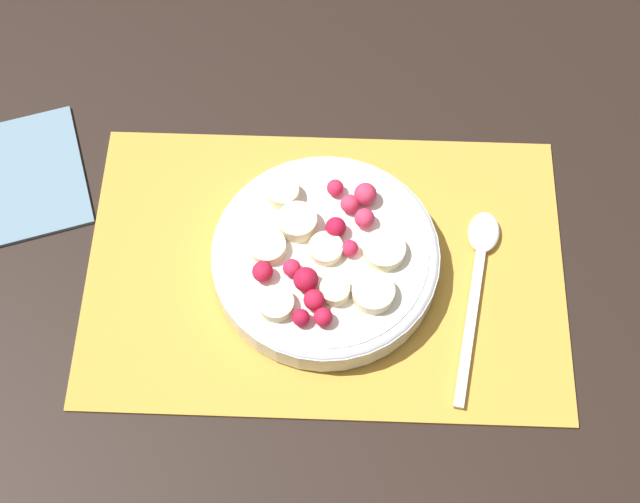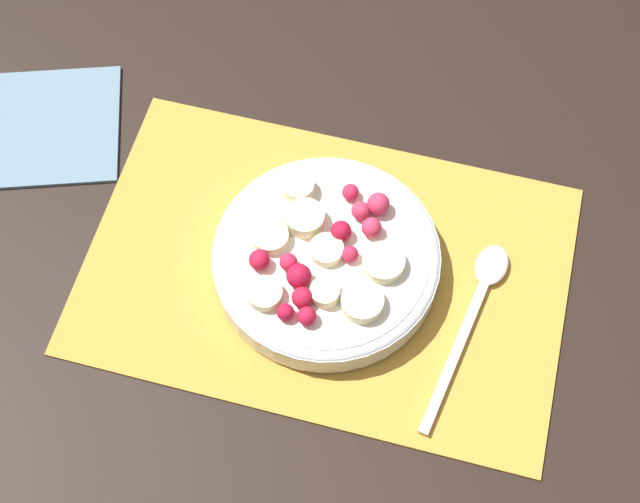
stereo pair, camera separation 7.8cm
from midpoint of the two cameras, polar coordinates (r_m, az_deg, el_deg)
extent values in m
plane|color=black|center=(0.82, -2.36, -1.38)|extent=(3.00, 3.00, 0.00)
cube|color=gold|center=(0.82, -2.37, -1.29)|extent=(0.44, 0.29, 0.01)
cylinder|color=silver|center=(0.80, -2.78, -1.03)|extent=(0.20, 0.20, 0.03)
torus|color=silver|center=(0.79, -2.81, -0.70)|extent=(0.20, 0.20, 0.01)
cylinder|color=white|center=(0.79, -2.82, -0.56)|extent=(0.18, 0.18, 0.00)
cylinder|color=beige|center=(0.81, -5.15, 3.49)|extent=(0.04, 0.04, 0.01)
cylinder|color=#F4EAB7|center=(0.78, 1.30, -0.17)|extent=(0.04, 0.04, 0.01)
cylinder|color=#F4EAB7|center=(0.78, -2.63, -0.29)|extent=(0.04, 0.04, 0.01)
cylinder|color=#F4EAB7|center=(0.76, 0.52, -2.93)|extent=(0.05, 0.05, 0.01)
cylinder|color=#F4EAB7|center=(0.79, -4.26, 1.62)|extent=(0.05, 0.05, 0.01)
cylinder|color=#F4EAB7|center=(0.79, -6.20, 0.19)|extent=(0.05, 0.05, 0.01)
cylinder|color=beige|center=(0.76, -1.97, -2.82)|extent=(0.03, 0.03, 0.01)
cylinder|color=beige|center=(0.76, -5.75, -3.64)|extent=(0.04, 0.04, 0.01)
sphere|color=#D12347|center=(0.81, -1.76, 3.84)|extent=(0.02, 0.02, 0.02)
sphere|color=#B21433|center=(0.76, -3.82, -2.09)|extent=(0.02, 0.02, 0.02)
sphere|color=#B21433|center=(0.75, -4.18, -4.54)|extent=(0.02, 0.02, 0.02)
sphere|color=red|center=(0.77, -6.57, -1.57)|extent=(0.02, 0.02, 0.02)
sphere|color=#B21433|center=(0.79, -1.81, 1.28)|extent=(0.02, 0.02, 0.02)
sphere|color=#DB3356|center=(0.79, 0.07, 1.88)|extent=(0.02, 0.02, 0.02)
sphere|color=red|center=(0.75, -2.50, -4.52)|extent=(0.02, 0.02, 0.02)
sphere|color=#D12347|center=(0.78, -0.91, -0.07)|extent=(0.01, 0.01, 0.01)
sphere|color=red|center=(0.76, -3.31, -3.40)|extent=(0.02, 0.02, 0.02)
sphere|color=#DB3356|center=(0.80, 0.17, 3.44)|extent=(0.02, 0.02, 0.02)
sphere|color=#D12347|center=(0.77, -4.69, -1.34)|extent=(0.02, 0.02, 0.02)
sphere|color=#DB3356|center=(0.80, -0.86, 2.81)|extent=(0.02, 0.02, 0.02)
cube|color=silver|center=(0.79, 6.82, -5.04)|extent=(0.04, 0.15, 0.00)
ellipsoid|color=silver|center=(0.83, 7.83, 0.98)|extent=(0.04, 0.05, 0.01)
cube|color=slate|center=(0.92, -21.41, 4.14)|extent=(0.17, 0.18, 0.01)
camera|label=1|loc=(0.04, -92.88, -5.60)|focal=50.00mm
camera|label=2|loc=(0.04, 87.12, 5.60)|focal=50.00mm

